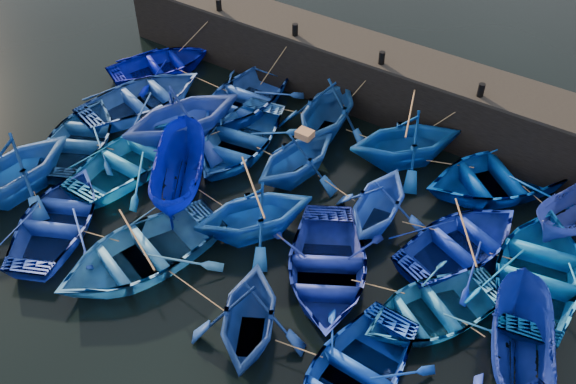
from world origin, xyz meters
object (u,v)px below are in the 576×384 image
Objects in this scene: boat_0 at (161,64)px; boat_13 at (81,138)px; wooden_crate at (305,134)px; boat_8 at (238,139)px; boat_20 at (12,167)px.

boat_0 is 0.95× the size of boat_13.
boat_13 reaches higher than boat_0.
boat_13 is 8.95m from wooden_crate.
boat_13 is 8.85× the size of wooden_crate.
boat_8 is 1.15× the size of boat_20.
wooden_crate is (9.41, -2.66, 1.66)m from boat_0.
boat_20 is 8.21× the size of wooden_crate.
boat_8 is 6.08m from boat_13.
boat_20 is (1.36, -8.95, 0.72)m from boat_0.
boat_0 is 0.89× the size of boat_8.
boat_20 is at bearing -137.78° from boat_8.
boat_0 is 9.91m from wooden_crate.
boat_8 is 9.41× the size of wooden_crate.
boat_20 reaches higher than boat_13.
wooden_crate is at bearing -169.22° from boat_0.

